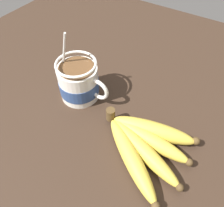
% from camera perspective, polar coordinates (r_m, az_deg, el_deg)
% --- Properties ---
extents(table, '(1.15, 1.15, 0.03)m').
position_cam_1_polar(table, '(0.53, -2.33, -2.78)').
color(table, '#332319').
rests_on(table, ground).
extents(coffee_mug, '(0.14, 0.10, 0.17)m').
position_cam_1_polar(coffee_mug, '(0.53, -8.59, 5.56)').
color(coffee_mug, white).
rests_on(coffee_mug, table).
extents(banana_bunch, '(0.20, 0.19, 0.04)m').
position_cam_1_polar(banana_bunch, '(0.46, 8.55, -10.13)').
color(banana_bunch, '#4C381E').
rests_on(banana_bunch, table).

